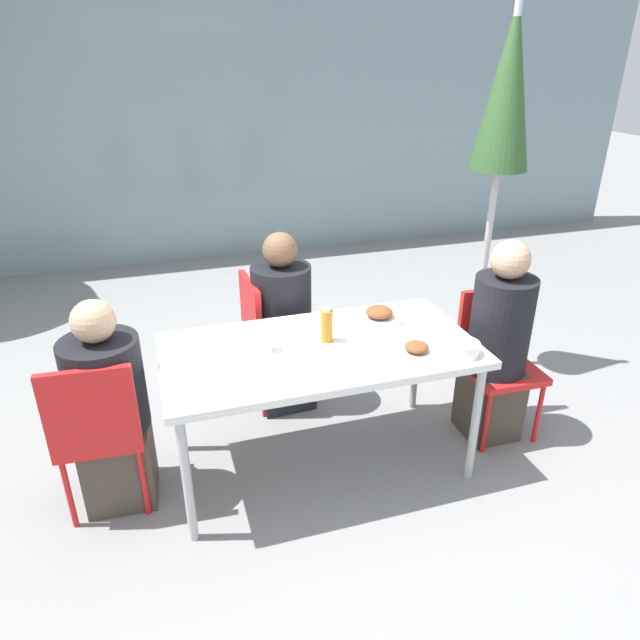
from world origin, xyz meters
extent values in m
plane|color=gray|center=(0.00, 0.00, 0.00)|extent=(24.00, 24.00, 0.00)
cube|color=gray|center=(0.00, 3.78, 1.50)|extent=(10.00, 0.20, 3.00)
cube|color=white|center=(0.00, 0.00, 0.71)|extent=(1.58, 0.81, 0.04)
cylinder|color=#B7B7B7|center=(-0.73, -0.35, 0.35)|extent=(0.04, 0.04, 0.69)
cylinder|color=#B7B7B7|center=(0.73, -0.35, 0.35)|extent=(0.04, 0.04, 0.69)
cylinder|color=#B7B7B7|center=(-0.73, 0.35, 0.35)|extent=(0.04, 0.04, 0.69)
cylinder|color=#B7B7B7|center=(0.73, 0.35, 0.35)|extent=(0.04, 0.04, 0.69)
cube|color=red|center=(-1.09, 0.06, 0.41)|extent=(0.42, 0.42, 0.04)
cube|color=red|center=(-1.10, -0.12, 0.64)|extent=(0.40, 0.06, 0.42)
cylinder|color=red|center=(-1.25, 0.24, 0.20)|extent=(0.03, 0.03, 0.39)
cylinder|color=red|center=(-0.91, 0.22, 0.20)|extent=(0.03, 0.03, 0.39)
cylinder|color=red|center=(-1.27, -0.10, 0.20)|extent=(0.03, 0.03, 0.39)
cylinder|color=red|center=(-0.93, -0.12, 0.20)|extent=(0.03, 0.03, 0.39)
cube|color=#473D33|center=(-1.04, 0.06, 0.22)|extent=(0.35, 0.35, 0.43)
cylinder|color=black|center=(-1.04, 0.06, 0.67)|extent=(0.37, 0.37, 0.46)
sphere|color=tan|center=(-1.04, 0.06, 1.00)|extent=(0.20, 0.20, 0.20)
cube|color=red|center=(1.09, -0.02, 0.41)|extent=(0.41, 0.41, 0.04)
cube|color=red|center=(1.09, 0.16, 0.64)|extent=(0.40, 0.04, 0.42)
cylinder|color=red|center=(1.26, -0.19, 0.20)|extent=(0.03, 0.03, 0.39)
cylinder|color=red|center=(0.92, -0.18, 0.20)|extent=(0.03, 0.03, 0.39)
cylinder|color=red|center=(1.26, 0.15, 0.20)|extent=(0.03, 0.03, 0.39)
cylinder|color=red|center=(0.92, 0.16, 0.20)|extent=(0.03, 0.03, 0.39)
cube|color=#473D33|center=(1.04, -0.02, 0.22)|extent=(0.30, 0.30, 0.43)
cylinder|color=black|center=(1.04, -0.02, 0.71)|extent=(0.33, 0.33, 0.56)
sphere|color=tan|center=(1.04, -0.02, 1.10)|extent=(0.21, 0.21, 0.21)
cube|color=red|center=(-0.04, 0.71, 0.41)|extent=(0.42, 0.42, 0.04)
cube|color=red|center=(-0.23, 0.70, 0.64)|extent=(0.06, 0.40, 0.42)
cylinder|color=red|center=(0.12, 0.89, 0.20)|extent=(0.03, 0.03, 0.39)
cylinder|color=red|center=(0.14, 0.55, 0.20)|extent=(0.03, 0.03, 0.39)
cylinder|color=red|center=(-0.22, 0.87, 0.20)|extent=(0.03, 0.03, 0.39)
cylinder|color=red|center=(-0.20, 0.53, 0.20)|extent=(0.03, 0.03, 0.39)
cube|color=black|center=(-0.04, 0.66, 0.22)|extent=(0.35, 0.35, 0.43)
cylinder|color=black|center=(-0.04, 0.66, 0.69)|extent=(0.36, 0.36, 0.50)
sphere|color=brown|center=(-0.04, 0.66, 1.04)|extent=(0.21, 0.21, 0.21)
cylinder|color=#333333|center=(1.39, 0.72, 0.03)|extent=(0.36, 0.36, 0.05)
cylinder|color=#BCBCBC|center=(1.39, 0.72, 1.19)|extent=(0.04, 0.04, 2.38)
cone|color=#2D5128|center=(1.39, 0.72, 1.89)|extent=(0.36, 0.36, 0.97)
cylinder|color=white|center=(0.41, 0.21, 0.74)|extent=(0.27, 0.27, 0.01)
ellipsoid|color=brown|center=(0.41, 0.21, 0.78)|extent=(0.15, 0.15, 0.06)
cylinder|color=white|center=(0.43, -0.21, 0.74)|extent=(0.22, 0.22, 0.01)
ellipsoid|color=brown|center=(0.43, -0.21, 0.77)|extent=(0.12, 0.12, 0.05)
cylinder|color=#B7751E|center=(0.05, 0.05, 0.82)|extent=(0.06, 0.06, 0.17)
cylinder|color=white|center=(0.05, 0.05, 0.91)|extent=(0.05, 0.05, 0.02)
cylinder|color=white|center=(-0.26, 0.04, 0.79)|extent=(0.07, 0.07, 0.11)
cylinder|color=white|center=(0.65, -0.28, 0.77)|extent=(0.16, 0.16, 0.06)
camera|label=1|loc=(-0.75, -2.42, 2.09)|focal=32.00mm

